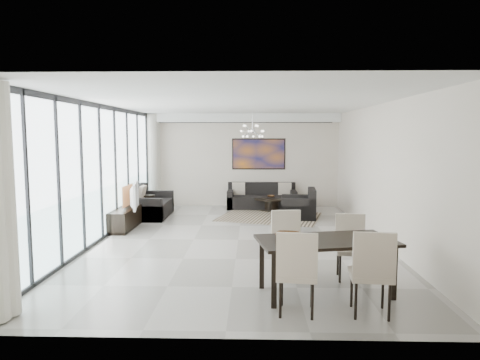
{
  "coord_description": "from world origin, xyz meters",
  "views": [
    {
      "loc": [
        0.29,
        -9.01,
        2.24
      ],
      "look_at": [
        0.03,
        0.43,
        1.25
      ],
      "focal_mm": 32.0,
      "sensor_mm": 36.0,
      "label": 1
    }
  ],
  "objects_px": {
    "television": "(131,196)",
    "dining_table": "(326,245)",
    "sofa_main": "(262,200)",
    "tv_console": "(126,218)",
    "coffee_table": "(272,203)"
  },
  "relations": [
    {
      "from": "sofa_main",
      "to": "television",
      "type": "distance_m",
      "value": 4.43
    },
    {
      "from": "coffee_table",
      "to": "television",
      "type": "height_order",
      "value": "television"
    },
    {
      "from": "sofa_main",
      "to": "tv_console",
      "type": "height_order",
      "value": "sofa_main"
    },
    {
      "from": "coffee_table",
      "to": "dining_table",
      "type": "height_order",
      "value": "dining_table"
    },
    {
      "from": "tv_console",
      "to": "dining_table",
      "type": "relative_size",
      "value": 0.77
    },
    {
      "from": "tv_console",
      "to": "television",
      "type": "xyz_separation_m",
      "value": [
        0.16,
        -0.03,
        0.55
      ]
    },
    {
      "from": "sofa_main",
      "to": "dining_table",
      "type": "xyz_separation_m",
      "value": [
        0.74,
        -7.17,
        0.44
      ]
    },
    {
      "from": "coffee_table",
      "to": "dining_table",
      "type": "relative_size",
      "value": 0.52
    },
    {
      "from": "coffee_table",
      "to": "sofa_main",
      "type": "bearing_deg",
      "value": 128.55
    },
    {
      "from": "coffee_table",
      "to": "tv_console",
      "type": "xyz_separation_m",
      "value": [
        -3.64,
        -2.63,
        0.04
      ]
    },
    {
      "from": "tv_console",
      "to": "television",
      "type": "height_order",
      "value": "television"
    },
    {
      "from": "coffee_table",
      "to": "tv_console",
      "type": "relative_size",
      "value": 0.67
    },
    {
      "from": "television",
      "to": "dining_table",
      "type": "relative_size",
      "value": 0.52
    },
    {
      "from": "dining_table",
      "to": "television",
      "type": "bearing_deg",
      "value": 133.54
    },
    {
      "from": "television",
      "to": "dining_table",
      "type": "height_order",
      "value": "television"
    }
  ]
}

